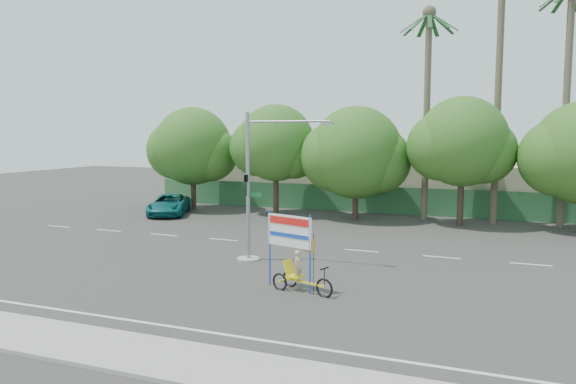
% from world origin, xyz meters
% --- Properties ---
extents(ground, '(120.00, 120.00, 0.00)m').
position_xyz_m(ground, '(0.00, 0.00, 0.00)').
color(ground, '#33302D').
rests_on(ground, ground).
extents(sidewalk_near, '(50.00, 2.40, 0.12)m').
position_xyz_m(sidewalk_near, '(0.00, -7.50, 0.06)').
color(sidewalk_near, gray).
rests_on(sidewalk_near, ground).
extents(fence, '(38.00, 0.08, 2.00)m').
position_xyz_m(fence, '(0.00, 21.50, 1.00)').
color(fence, '#336B3D').
rests_on(fence, ground).
extents(building_left, '(12.00, 8.00, 4.00)m').
position_xyz_m(building_left, '(-10.00, 26.00, 2.00)').
color(building_left, beige).
rests_on(building_left, ground).
extents(building_right, '(14.00, 8.00, 3.60)m').
position_xyz_m(building_right, '(8.00, 26.00, 1.80)').
color(building_right, beige).
rests_on(building_right, ground).
extents(tree_far_left, '(7.14, 6.00, 7.96)m').
position_xyz_m(tree_far_left, '(-14.05, 18.00, 4.76)').
color(tree_far_left, '#473828').
rests_on(tree_far_left, ground).
extents(tree_left, '(6.66, 5.60, 8.07)m').
position_xyz_m(tree_left, '(-7.05, 18.00, 5.06)').
color(tree_left, '#473828').
rests_on(tree_left, ground).
extents(tree_center, '(7.62, 6.40, 7.85)m').
position_xyz_m(tree_center, '(-1.05, 18.00, 4.47)').
color(tree_center, '#473828').
rests_on(tree_center, ground).
extents(tree_right, '(6.90, 5.80, 8.36)m').
position_xyz_m(tree_right, '(5.95, 18.00, 5.24)').
color(tree_right, '#473828').
rests_on(tree_right, ground).
extents(palm_tall, '(3.73, 3.79, 17.45)m').
position_xyz_m(palm_tall, '(8.00, 19.50, 10.46)').
color(palm_tall, '#70604C').
rests_on(palm_tall, ground).
extents(palm_mid, '(3.73, 3.79, 15.45)m').
position_xyz_m(palm_mid, '(12.00, 19.50, 9.40)').
color(palm_mid, '#70604C').
rests_on(palm_mid, ground).
extents(palm_short, '(3.73, 3.79, 14.45)m').
position_xyz_m(palm_short, '(3.50, 19.50, 8.86)').
color(palm_short, '#70604C').
rests_on(palm_short, ground).
extents(traffic_signal, '(4.72, 1.10, 7.00)m').
position_xyz_m(traffic_signal, '(-2.20, 3.98, 2.92)').
color(traffic_signal, gray).
rests_on(traffic_signal, ground).
extents(trike_billboard, '(2.98, 1.27, 3.05)m').
position_xyz_m(trike_billboard, '(1.42, 0.02, 1.23)').
color(trike_billboard, black).
rests_on(trike_billboard, ground).
extents(pickup_truck, '(4.43, 6.00, 1.52)m').
position_xyz_m(pickup_truck, '(-14.26, 14.97, 0.76)').
color(pickup_truck, '#0E6363').
rests_on(pickup_truck, ground).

